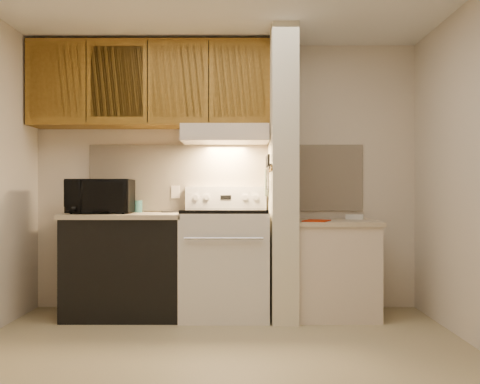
{
  "coord_description": "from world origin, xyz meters",
  "views": [
    {
      "loc": [
        0.14,
        -3.34,
        1.1
      ],
      "look_at": [
        0.13,
        0.75,
        1.1
      ],
      "focal_mm": 38.0,
      "sensor_mm": 36.0,
      "label": 1
    }
  ],
  "objects": [
    {
      "name": "range_knob_right_inner",
      "position": [
        0.18,
        1.4,
        1.05
      ],
      "size": [
        0.05,
        0.02,
        0.05
      ],
      "primitive_type": "cylinder",
      "rotation": [
        1.57,
        0.0,
        0.0
      ],
      "color": "silver",
      "rests_on": "range_backguard"
    },
    {
      "name": "backsplash",
      "position": [
        0.0,
        1.49,
        1.24
      ],
      "size": [
        2.6,
        0.02,
        0.63
      ],
      "primitive_type": "cube",
      "color": "#FFEACC",
      "rests_on": "wall_back"
    },
    {
      "name": "knife_blade_e",
      "position": [
        0.38,
        1.27,
        1.21
      ],
      "size": [
        0.01,
        0.04,
        0.18
      ],
      "primitive_type": "cube",
      "color": "silver",
      "rests_on": "knife_strip"
    },
    {
      "name": "knife_handle_b",
      "position": [
        0.38,
        1.01,
        1.37
      ],
      "size": [
        0.02,
        0.02,
        0.1
      ],
      "primitive_type": "cylinder",
      "color": "black",
      "rests_on": "knife_strip"
    },
    {
      "name": "partition_pillar",
      "position": [
        0.51,
        1.15,
        1.25
      ],
      "size": [
        0.22,
        0.7,
        2.5
      ],
      "primitive_type": "cube",
      "color": "beige",
      "rests_on": "floor"
    },
    {
      "name": "upper_cabinets",
      "position": [
        -0.69,
        1.32,
        2.08
      ],
      "size": [
        2.18,
        0.33,
        0.77
      ],
      "primitive_type": "cube",
      "color": "brown",
      "rests_on": "wall_back"
    },
    {
      "name": "white_box",
      "position": [
        1.19,
        1.33,
        0.87
      ],
      "size": [
        0.18,
        0.15,
        0.04
      ],
      "primitive_type": "cube",
      "rotation": [
        0.0,
        0.0,
        -0.29
      ],
      "color": "white",
      "rests_on": "right_countertop"
    },
    {
      "name": "oven_mitt",
      "position": [
        0.38,
        1.32,
        1.19
      ],
      "size": [
        0.03,
        0.1,
        0.24
      ],
      "primitive_type": "cube",
      "color": "slate",
      "rests_on": "partition_pillar"
    },
    {
      "name": "range_knob_left_outer",
      "position": [
        -0.28,
        1.4,
        1.05
      ],
      "size": [
        0.05,
        0.02,
        0.05
      ],
      "primitive_type": "cylinder",
      "rotation": [
        1.57,
        0.0,
        0.0
      ],
      "color": "silver",
      "rests_on": "range_backguard"
    },
    {
      "name": "right_cab_base",
      "position": [
        0.97,
        1.15,
        0.4
      ],
      "size": [
        0.7,
        0.6,
        0.81
      ],
      "primitive_type": "cube",
      "color": "beige",
      "rests_on": "floor"
    },
    {
      "name": "pillar_trim",
      "position": [
        0.39,
        1.15,
        1.3
      ],
      "size": [
        0.01,
        0.7,
        0.04
      ],
      "primitive_type": "cube",
      "color": "brown",
      "rests_on": "partition_pillar"
    },
    {
      "name": "knife_handle_a",
      "position": [
        0.38,
        0.93,
        1.37
      ],
      "size": [
        0.02,
        0.02,
        0.1
      ],
      "primitive_type": "cylinder",
      "color": "black",
      "rests_on": "knife_strip"
    },
    {
      "name": "range_hood",
      "position": [
        0.0,
        1.28,
        1.62
      ],
      "size": [
        0.78,
        0.44,
        0.15
      ],
      "primitive_type": "cube",
      "color": "beige",
      "rests_on": "upper_cabinets"
    },
    {
      "name": "left_countertop",
      "position": [
        -0.88,
        1.17,
        0.89
      ],
      "size": [
        1.04,
        0.67,
        0.04
      ],
      "primitive_type": "cube",
      "color": "#BCAB8F",
      "rests_on": "dishwasher_front"
    },
    {
      "name": "knife_handle_d",
      "position": [
        0.38,
        1.19,
        1.37
      ],
      "size": [
        0.02,
        0.02,
        0.1
      ],
      "primitive_type": "cylinder",
      "color": "black",
      "rests_on": "knife_strip"
    },
    {
      "name": "wall_back",
      "position": [
        0.0,
        1.5,
        1.25
      ],
      "size": [
        3.6,
        2.5,
        0.02
      ],
      "primitive_type": "cube",
      "rotation": [
        1.57,
        0.0,
        0.0
      ],
      "color": "beige",
      "rests_on": "floor"
    },
    {
      "name": "dishwasher_front",
      "position": [
        -0.88,
        1.17,
        0.43
      ],
      "size": [
        1.0,
        0.63,
        0.87
      ],
      "primitive_type": "cube",
      "color": "black",
      "rests_on": "floor"
    },
    {
      "name": "range_body",
      "position": [
        0.0,
        1.16,
        0.46
      ],
      "size": [
        0.76,
        0.65,
        0.92
      ],
      "primitive_type": "cube",
      "color": "silver",
      "rests_on": "floor"
    },
    {
      "name": "outlet",
      "position": [
        -0.48,
        1.48,
        1.1
      ],
      "size": [
        0.08,
        0.01,
        0.12
      ],
      "primitive_type": "cube",
      "color": "beige",
      "rests_on": "backsplash"
    },
    {
      "name": "cab_door_a",
      "position": [
        -1.51,
        1.17,
        2.08
      ],
      "size": [
        0.46,
        0.01,
        0.63
      ],
      "primitive_type": "cube",
      "color": "brown",
      "rests_on": "upper_cabinets"
    },
    {
      "name": "teal_jar",
      "position": [
        -0.83,
        1.39,
        0.97
      ],
      "size": [
        0.11,
        0.11,
        0.11
      ],
      "primitive_type": "cylinder",
      "rotation": [
        0.0,
        0.0,
        -0.13
      ],
      "color": "#2E6363",
      "rests_on": "left_countertop"
    },
    {
      "name": "oven_window",
      "position": [
        0.0,
        0.84,
        0.5
      ],
      "size": [
        0.5,
        0.01,
        0.3
      ],
      "primitive_type": "cube",
      "color": "black",
      "rests_on": "range_body"
    },
    {
      "name": "knife_blade_a",
      "position": [
        0.38,
        0.94,
        1.22
      ],
      "size": [
        0.01,
        0.03,
        0.16
      ],
      "primitive_type": "cube",
      "color": "silver",
      "rests_on": "knife_strip"
    },
    {
      "name": "knife_blade_c",
      "position": [
        0.38,
        1.11,
        1.2
      ],
      "size": [
        0.01,
        0.04,
        0.2
      ],
      "primitive_type": "cube",
      "color": "silver",
      "rests_on": "knife_strip"
    },
    {
      "name": "spoon_rest",
      "position": [
        -0.48,
        1.36,
        0.92
      ],
      "size": [
        0.24,
        0.13,
        0.02
      ],
      "primitive_type": "cube",
      "rotation": [
        0.0,
        0.0,
        0.27
      ],
      "color": "black",
      "rests_on": "left_countertop"
    },
    {
      "name": "floor",
      "position": [
        0.0,
        0.0,
        0.0
      ],
      "size": [
        3.6,
        3.6,
        0.0
      ],
      "primitive_type": "plane",
      "color": "tan",
      "rests_on": "ground"
    },
    {
      "name": "range_display",
      "position": [
        0.0,
        1.4,
        1.05
      ],
      "size": [
        0.1,
        0.01,
        0.04
      ],
      "primitive_type": "cube",
      "color": "black",
      "rests_on": "range_backguard"
    },
    {
      "name": "cooktop",
      "position": [
        0.0,
        1.16,
        0.94
      ],
      "size": [
        0.74,
        0.64,
        0.03
      ],
      "primitive_type": "cube",
      "color": "black",
      "rests_on": "range_body"
    },
    {
      "name": "cab_gap_b",
      "position": [
        -0.69,
        1.16,
        2.08
      ],
      "size": [
        0.01,
        0.01,
        0.73
      ],
      "primitive_type": "cube",
      "color": "black",
      "rests_on": "upper_cabinets"
    },
    {
      "name": "knife_handle_c",
      "position": [
        0.38,
        1.1,
        1.37
      ],
      "size": [
        0.02,
        0.02,
        0.1
      ],
      "primitive_type": "cylinder",
      "color": "black",
      "rests_on": "knife_strip"
    },
    {
      "name": "red_folder",
      "position": [
        0.79,
        1.0,
        0.85
      ],
      "size": [
        0.28,
        0.32,
        0.01
      ],
      "primitive_type": "cube",
      "rotation": [
        0.0,
        0.0,
        -0.39
      ],
      "color": "#B92503",
      "rests_on": "right_countertop"
    },
    {
      "name": "range_knob_left_inner",
      "position": [
        -0.18,
        1.4,
        1.05
      ],
      "size": [
        0.05,
        0.02,
        0.05
      ],
      "primitive_type": "cylinder",
      "rotation": [
        1.57,
        0.0,
        0.0
      ],
      "color": "silver",
      "rests_on": "range_backguard"
    },
    {
      "name": "range_backguard",
      "position": [
        0.0,
        1.44,
        1.05
      ],
      "size": [
        0.76,
        0.08,
        0.2
      ],
      "primitive_type": "cube",
      "color": "silver",
      "rests_on": "range_body"
    },
    {
      "name": "knife_strip",
      "position": [
        0.39,
        1.1,
        1.32
      ],
      "size": [
        0.02,
        0.42,
        0.04
      ],
      "primitive_type": "cube",
      "color": "black",
      "rests_on": "partition_pillar"
    },
    {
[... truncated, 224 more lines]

